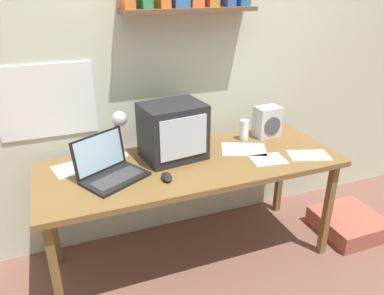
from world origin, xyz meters
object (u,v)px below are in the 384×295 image
(laptop, at_px, (108,167))
(computer_mouse, at_px, (167,177))
(crt_monitor, at_px, (173,131))
(space_heater, at_px, (267,122))
(floor_cushion, at_px, (348,223))
(corner_desk, at_px, (192,170))
(juice_glass, at_px, (244,131))
(open_notebook, at_px, (268,159))
(loose_paper_near_monitor, at_px, (309,155))
(printed_handout, at_px, (73,168))
(loose_paper_near_laptop, at_px, (244,149))
(desk_lamp, at_px, (119,129))

(laptop, bearing_deg, computer_mouse, -55.26)
(crt_monitor, xyz_separation_m, space_heater, (0.74, 0.09, -0.07))
(space_heater, height_order, floor_cushion, space_heater)
(computer_mouse, height_order, floor_cushion, computer_mouse)
(corner_desk, relative_size, juice_glass, 13.03)
(computer_mouse, xyz_separation_m, floor_cushion, (1.43, -0.01, -0.68))
(space_heater, height_order, open_notebook, space_heater)
(laptop, height_order, loose_paper_near_monitor, laptop)
(printed_handout, xyz_separation_m, open_notebook, (1.16, -0.32, 0.00))
(corner_desk, bearing_deg, loose_paper_near_laptop, 7.35)
(crt_monitor, bearing_deg, loose_paper_near_laptop, -15.27)
(space_heater, bearing_deg, laptop, -172.83)
(computer_mouse, distance_m, loose_paper_near_monitor, 0.95)
(space_heater, bearing_deg, loose_paper_near_laptop, -152.67)
(laptop, bearing_deg, juice_glass, -16.79)
(computer_mouse, relative_size, floor_cushion, 0.24)
(crt_monitor, height_order, loose_paper_near_laptop, crt_monitor)
(crt_monitor, relative_size, desk_lamp, 1.27)
(crt_monitor, xyz_separation_m, desk_lamp, (-0.32, 0.08, 0.03))
(juice_glass, height_order, open_notebook, juice_glass)
(loose_paper_near_laptop, bearing_deg, computer_mouse, -161.42)
(corner_desk, relative_size, printed_handout, 7.40)
(computer_mouse, bearing_deg, space_heater, 22.39)
(printed_handout, height_order, loose_paper_near_monitor, same)
(juice_glass, distance_m, loose_paper_near_laptop, 0.18)
(crt_monitor, distance_m, floor_cushion, 1.58)
(crt_monitor, height_order, printed_handout, crt_monitor)
(laptop, xyz_separation_m, desk_lamp, (0.11, 0.20, 0.15))
(desk_lamp, height_order, floor_cushion, desk_lamp)
(crt_monitor, height_order, desk_lamp, crt_monitor)
(computer_mouse, xyz_separation_m, loose_paper_near_monitor, (0.95, -0.03, -0.01))
(printed_handout, relative_size, loose_paper_near_laptop, 0.72)
(crt_monitor, relative_size, laptop, 0.95)
(desk_lamp, relative_size, space_heater, 1.48)
(space_heater, bearing_deg, computer_mouse, -160.56)
(space_heater, xyz_separation_m, floor_cushion, (0.56, -0.37, -0.78))
(printed_handout, relative_size, floor_cushion, 0.56)
(juice_glass, distance_m, loose_paper_near_monitor, 0.47)
(computer_mouse, height_order, loose_paper_near_laptop, computer_mouse)
(crt_monitor, bearing_deg, juice_glass, 1.57)
(corner_desk, distance_m, loose_paper_near_monitor, 0.76)
(open_notebook, relative_size, floor_cushion, 0.50)
(laptop, xyz_separation_m, floor_cushion, (1.73, -0.16, -0.73))
(loose_paper_near_monitor, distance_m, floor_cushion, 0.83)
(juice_glass, height_order, loose_paper_near_monitor, juice_glass)
(desk_lamp, bearing_deg, computer_mouse, -83.50)
(space_heater, relative_size, printed_handout, 0.86)
(laptop, distance_m, open_notebook, 0.98)
(crt_monitor, bearing_deg, open_notebook, -32.71)
(desk_lamp, xyz_separation_m, juice_glass, (0.87, 0.01, -0.14))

